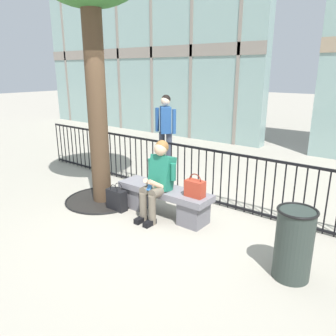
% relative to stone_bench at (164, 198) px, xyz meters
% --- Properties ---
extents(ground_plane, '(60.00, 60.00, 0.00)m').
position_rel_stone_bench_xyz_m(ground_plane, '(0.00, 0.00, -0.27)').
color(ground_plane, '#A8A091').
extents(stone_bench, '(1.60, 0.44, 0.45)m').
position_rel_stone_bench_xyz_m(stone_bench, '(0.00, 0.00, 0.00)').
color(stone_bench, slate).
rests_on(stone_bench, ground).
extents(seated_person_with_phone, '(0.52, 0.66, 1.21)m').
position_rel_stone_bench_xyz_m(seated_person_with_phone, '(-0.01, -0.13, 0.38)').
color(seated_person_with_phone, '#6B6051').
rests_on(seated_person_with_phone, ground).
extents(handbag_on_bench, '(0.28, 0.16, 0.35)m').
position_rel_stone_bench_xyz_m(handbag_on_bench, '(0.58, -0.01, 0.31)').
color(handbag_on_bench, '#B23823').
rests_on(handbag_on_bench, stone_bench).
extents(shopping_bag, '(0.35, 0.16, 0.45)m').
position_rel_stone_bench_xyz_m(shopping_bag, '(-0.73, -0.33, -0.09)').
color(shopping_bag, black).
rests_on(shopping_bag, ground).
extents(bystander_at_railing, '(0.55, 0.43, 1.71)m').
position_rel_stone_bench_xyz_m(bystander_at_railing, '(-1.42, 1.82, 0.73)').
color(bystander_at_railing, '#383D4C').
rests_on(bystander_at_railing, ground).
extents(plaza_railing, '(8.23, 0.04, 0.95)m').
position_rel_stone_bench_xyz_m(plaza_railing, '(0.00, 0.87, 0.21)').
color(plaza_railing, black).
rests_on(plaza_railing, ground).
extents(trash_can, '(0.43, 0.43, 0.82)m').
position_rel_stone_bench_xyz_m(trash_can, '(2.14, -0.42, 0.15)').
color(trash_can, '#2D3833').
rests_on(trash_can, ground).
extents(building_facade_left, '(9.87, 0.43, 9.00)m').
position_rel_stone_bench_xyz_m(building_facade_left, '(-5.62, 5.52, 4.24)').
color(building_facade_left, '#84A39E').
rests_on(building_facade_left, ground).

